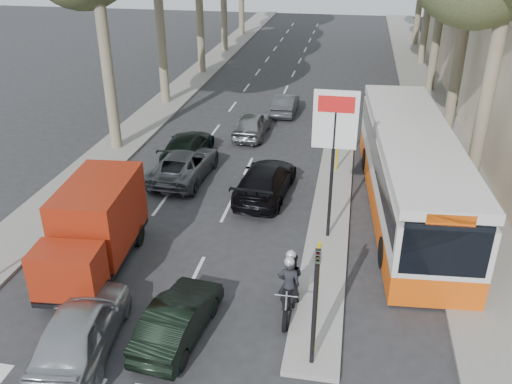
{
  "coord_description": "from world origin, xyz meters",
  "views": [
    {
      "loc": [
        3.76,
        -12.27,
        10.44
      ],
      "look_at": [
        0.54,
        5.18,
        1.6
      ],
      "focal_mm": 38.0,
      "sensor_mm": 36.0,
      "label": 1
    }
  ],
  "objects_px": {
    "red_truck": "(95,227)",
    "motorcycle": "(289,283)",
    "dark_hatchback": "(179,318)",
    "city_bus": "(410,170)",
    "silver_hatchback": "(81,328)"
  },
  "relations": [
    {
      "from": "dark_hatchback",
      "to": "red_truck",
      "type": "distance_m",
      "value": 4.78
    },
    {
      "from": "silver_hatchback",
      "to": "city_bus",
      "type": "distance_m",
      "value": 13.43
    },
    {
      "from": "dark_hatchback",
      "to": "red_truck",
      "type": "xyz_separation_m",
      "value": [
        -3.71,
        2.87,
        0.89
      ]
    },
    {
      "from": "silver_hatchback",
      "to": "red_truck",
      "type": "relative_size",
      "value": 0.81
    },
    {
      "from": "red_truck",
      "to": "city_bus",
      "type": "xyz_separation_m",
      "value": [
        10.42,
        5.96,
        0.28
      ]
    },
    {
      "from": "red_truck",
      "to": "city_bus",
      "type": "distance_m",
      "value": 12.0
    },
    {
      "from": "red_truck",
      "to": "city_bus",
      "type": "height_order",
      "value": "city_bus"
    },
    {
      "from": "red_truck",
      "to": "motorcycle",
      "type": "xyz_separation_m",
      "value": [
        6.57,
        -1.04,
        -0.63
      ]
    },
    {
      "from": "dark_hatchback",
      "to": "city_bus",
      "type": "relative_size",
      "value": 0.29
    },
    {
      "from": "dark_hatchback",
      "to": "motorcycle",
      "type": "xyz_separation_m",
      "value": [
        2.85,
        1.83,
        0.26
      ]
    },
    {
      "from": "silver_hatchback",
      "to": "city_bus",
      "type": "bearing_deg",
      "value": -139.96
    },
    {
      "from": "dark_hatchback",
      "to": "motorcycle",
      "type": "height_order",
      "value": "motorcycle"
    },
    {
      "from": "motorcycle",
      "to": "silver_hatchback",
      "type": "bearing_deg",
      "value": -152.69
    },
    {
      "from": "silver_hatchback",
      "to": "red_truck",
      "type": "xyz_separation_m",
      "value": [
        -1.32,
        3.87,
        0.75
      ]
    },
    {
      "from": "dark_hatchback",
      "to": "city_bus",
      "type": "distance_m",
      "value": 11.15
    }
  ]
}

